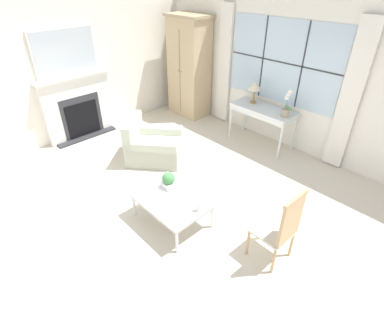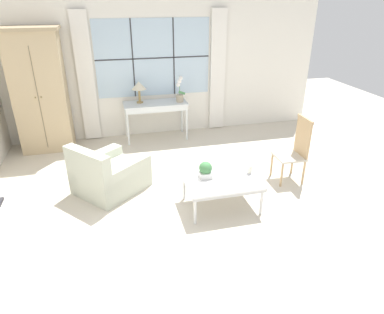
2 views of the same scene
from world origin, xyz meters
TOP-DOWN VIEW (x-y plane):
  - ground_plane at (0.00, 0.00)m, footprint 14.00×14.00m
  - wall_back_windowed at (0.00, 3.02)m, footprint 7.20×0.14m
  - wall_left at (-3.03, 0.60)m, footprint 0.06×7.20m
  - fireplace at (-2.91, 0.15)m, footprint 0.34×1.52m
  - armoire at (-2.20, 2.66)m, footprint 1.01×0.64m
  - console_table at (-0.05, 2.66)m, footprint 1.29×0.56m
  - table_lamp at (-0.36, 2.73)m, footprint 0.29×0.29m
  - potted_orchid at (0.45, 2.61)m, footprint 0.19×0.15m
  - armchair_upholstered at (-1.09, 0.68)m, footprint 1.28×1.26m
  - side_chair_wooden at (1.87, 0.33)m, footprint 0.45×0.45m
  - coffee_table at (0.46, -0.16)m, footprint 1.05×0.75m
  - potted_plant_small at (0.25, -0.04)m, footprint 0.19×0.19m
  - pillar_candle at (0.91, -0.08)m, footprint 0.09×0.09m

SIDE VIEW (x-z plane):
  - ground_plane at x=0.00m, z-range 0.00..0.00m
  - armchair_upholstered at x=-1.09m, z-range -0.15..0.66m
  - coffee_table at x=0.46m, z-range 0.17..0.61m
  - pillar_candle at x=0.91m, z-range 0.42..0.56m
  - potted_plant_small at x=0.25m, z-range 0.43..0.67m
  - side_chair_wooden at x=1.87m, z-range 0.05..1.11m
  - console_table at x=-0.05m, z-range 0.31..1.09m
  - fireplace at x=-2.91m, z-range -0.35..1.86m
  - potted_orchid at x=0.45m, z-range 0.71..1.24m
  - table_lamp at x=-0.36m, z-range 0.91..1.34m
  - armoire at x=-2.20m, z-range 0.01..2.30m
  - wall_back_windowed at x=0.00m, z-range 0.00..2.80m
  - wall_left at x=-3.03m, z-range 0.00..2.80m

